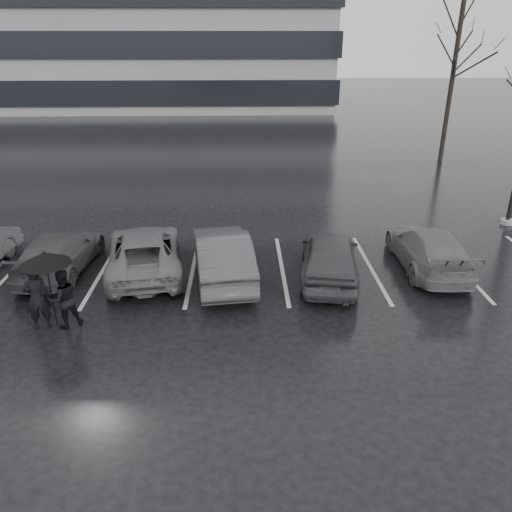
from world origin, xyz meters
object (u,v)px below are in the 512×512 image
object	(u,v)px
car_main	(330,256)
tree_north	(451,84)
car_east	(428,249)
pedestrian_left	(37,298)
car_west_b	(144,252)
pedestrian_right	(64,299)
car_west_c	(60,252)
car_west_a	(222,255)

from	to	relation	value
car_main	tree_north	bearing A→B (deg)	-112.28
car_east	pedestrian_left	xyz separation A→B (m)	(-10.83, -3.23, 0.20)
car_west_b	car_east	size ratio (longest dim) A/B	1.06
pedestrian_left	pedestrian_right	world-z (taller)	pedestrian_left
car_west_c	car_east	bearing A→B (deg)	-176.76
car_main	pedestrian_left	bearing A→B (deg)	27.21
car_east	tree_north	distance (m)	16.08
car_west_c	car_east	xyz separation A→B (m)	(11.41, -0.12, 0.03)
car_west_c	car_main	bearing A→B (deg)	178.50
pedestrian_left	tree_north	size ratio (longest dim) A/B	0.20
car_east	tree_north	world-z (taller)	tree_north
car_west_a	pedestrian_left	xyz separation A→B (m)	(-4.44, -2.71, 0.10)
car_west_c	car_west_a	bearing A→B (deg)	176.64
car_west_b	car_main	bearing A→B (deg)	163.87
car_west_b	car_east	bearing A→B (deg)	170.41
pedestrian_left	tree_north	bearing A→B (deg)	-153.82
car_west_c	pedestrian_right	distance (m)	3.52
car_west_a	tree_north	bearing A→B (deg)	-136.63
car_west_b	pedestrian_right	bearing A→B (deg)	56.24
car_main	tree_north	size ratio (longest dim) A/B	0.49
car_west_a	pedestrian_right	world-z (taller)	pedestrian_right
tree_north	car_west_b	bearing A→B (deg)	-135.16
pedestrian_left	pedestrian_right	distance (m)	0.63
car_west_b	pedestrian_right	size ratio (longest dim) A/B	3.04
car_west_c	pedestrian_left	bearing A→B (deg)	103.71
car_west_a	pedestrian_right	distance (m)	4.66
car_west_b	pedestrian_left	world-z (taller)	pedestrian_left
car_west_c	pedestrian_right	xyz separation A→B (m)	(1.20, -3.30, 0.16)
car_west_c	pedestrian_right	bearing A→B (deg)	113.86
car_west_a	pedestrian_right	bearing A→B (deg)	27.41
pedestrian_left	pedestrian_right	bearing A→B (deg)	163.30
tree_north	car_west_a	bearing A→B (deg)	-129.10
car_main	tree_north	xyz separation A→B (m)	(9.05, 15.19, 3.55)
pedestrian_right	tree_north	xyz separation A→B (m)	(16.05, 17.72, 3.48)
car_east	car_west_b	bearing A→B (deg)	1.19
car_west_a	pedestrian_right	xyz separation A→B (m)	(-3.82, -2.67, 0.04)
car_west_c	car_east	distance (m)	11.41
car_west_b	car_west_c	world-z (taller)	car_west_b
car_west_a	car_west_c	bearing A→B (deg)	-14.72
pedestrian_right	tree_north	distance (m)	24.16
car_west_b	car_east	world-z (taller)	car_west_b
car_east	tree_north	xyz separation A→B (m)	(5.85, 14.54, 3.61)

